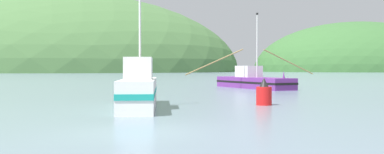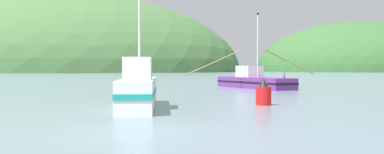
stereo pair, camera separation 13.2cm
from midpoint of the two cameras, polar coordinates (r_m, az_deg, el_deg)
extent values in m
plane|color=slate|center=(14.23, -6.85, -7.06)|extent=(600.00, 600.00, 0.00)
ellipsoid|color=#386633|center=(244.78, 20.48, 0.65)|extent=(104.85, 83.88, 51.11)
ellipsoid|color=#47703D|center=(248.21, -17.46, 0.68)|extent=(199.17, 159.34, 82.61)
cube|color=#6B2D84|center=(44.59, 8.04, -0.73)|extent=(7.33, 10.70, 1.08)
cube|color=black|center=(44.59, 8.04, -0.66)|extent=(7.41, 10.80, 0.20)
cone|color=#6B2D84|center=(40.45, 11.83, 0.32)|extent=(0.27, 0.27, 0.70)
cube|color=silver|center=(45.32, 7.44, 0.71)|extent=(2.74, 3.01, 1.15)
cylinder|color=silver|center=(44.08, 8.50, 3.91)|extent=(0.12, 0.12, 6.10)
cube|color=black|center=(44.34, 8.51, 8.01)|extent=(0.20, 0.33, 0.20)
cylinder|color=#997F4C|center=(47.01, 12.47, 1.88)|extent=(5.49, 3.06, 2.57)
cylinder|color=#997F4C|center=(42.42, 3.14, 1.98)|extent=(5.49, 3.06, 2.57)
cube|color=white|center=(22.81, -6.69, -2.09)|extent=(2.74, 8.62, 1.47)
cube|color=teal|center=(22.81, -6.69, -1.91)|extent=(2.77, 8.70, 0.26)
cone|color=white|center=(26.67, -6.24, 0.72)|extent=(0.22, 0.22, 0.70)
cube|color=silver|center=(22.18, -6.79, 1.12)|extent=(1.62, 2.44, 1.08)
cylinder|color=silver|center=(23.68, -6.60, 5.23)|extent=(0.12, 0.12, 4.47)
cylinder|color=red|center=(24.54, 9.30, -2.41)|extent=(0.85, 0.85, 1.00)
cone|color=black|center=(24.51, 9.30, -0.66)|extent=(0.51, 0.51, 0.50)
camera|label=1|loc=(0.07, -89.88, 0.00)|focal=41.64mm
camera|label=2|loc=(0.07, 90.12, 0.00)|focal=41.64mm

